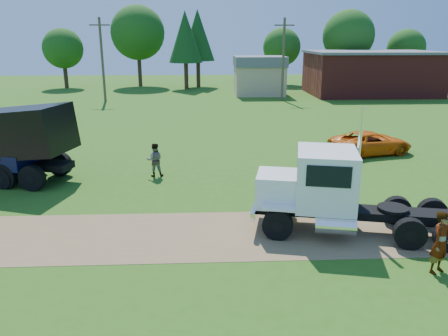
{
  "coord_description": "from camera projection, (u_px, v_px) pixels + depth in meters",
  "views": [
    {
      "loc": [
        -2.98,
        -14.77,
        7.06
      ],
      "look_at": [
        -2.13,
        3.23,
        1.6
      ],
      "focal_mm": 35.0,
      "sensor_mm": 36.0,
      "label": 1
    }
  ],
  "objects": [
    {
      "name": "utility_poles",
      "position": [
        283.0,
        58.0,
        48.67
      ],
      "size": [
        42.2,
        0.28,
        9.0
      ],
      "color": "brown",
      "rests_on": "ground"
    },
    {
      "name": "spectator_b",
      "position": [
        155.0,
        160.0,
        22.69
      ],
      "size": [
        0.91,
        0.74,
        1.76
      ],
      "primitive_type": "imported",
      "rotation": [
        0.0,
        0.0,
        3.23
      ],
      "color": "#999999",
      "rests_on": "ground"
    },
    {
      "name": "tan_shed",
      "position": [
        259.0,
        75.0,
        54.02
      ],
      "size": [
        6.2,
        5.4,
        4.7
      ],
      "color": "tan",
      "rests_on": "ground"
    },
    {
      "name": "tree_row",
      "position": [
        233.0,
        39.0,
        61.99
      ],
      "size": [
        54.7,
        10.45,
        11.34
      ],
      "color": "#342215",
      "rests_on": "ground"
    },
    {
      "name": "brick_building",
      "position": [
        371.0,
        73.0,
        54.58
      ],
      "size": [
        15.4,
        10.4,
        5.3
      ],
      "color": "maroon",
      "rests_on": "ground"
    },
    {
      "name": "spectator_a",
      "position": [
        441.0,
        243.0,
        13.34
      ],
      "size": [
        0.87,
        0.79,
        2.0
      ],
      "primitive_type": "imported",
      "rotation": [
        0.0,
        0.0,
        0.55
      ],
      "color": "#999999",
      "rests_on": "ground"
    },
    {
      "name": "dirt_track",
      "position": [
        285.0,
        233.0,
        16.3
      ],
      "size": [
        120.0,
        4.2,
        0.01
      ],
      "primitive_type": "cube",
      "color": "brown",
      "rests_on": "ground"
    },
    {
      "name": "orange_pickup",
      "position": [
        371.0,
        143.0,
        27.12
      ],
      "size": [
        5.53,
        3.54,
        1.42
      ],
      "primitive_type": "imported",
      "rotation": [
        0.0,
        0.0,
        1.82
      ],
      "color": "#D95D0A",
      "rests_on": "ground"
    },
    {
      "name": "white_semi_tractor",
      "position": [
        327.0,
        191.0,
        16.1
      ],
      "size": [
        7.83,
        3.97,
        4.62
      ],
      "rotation": [
        0.0,
        0.0,
        -0.21
      ],
      "color": "black",
      "rests_on": "ground"
    },
    {
      "name": "ground",
      "position": [
        285.0,
        233.0,
        16.3
      ],
      "size": [
        140.0,
        140.0,
        0.0
      ],
      "primitive_type": "plane",
      "color": "#2F5A13",
      "rests_on": "ground"
    }
  ]
}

